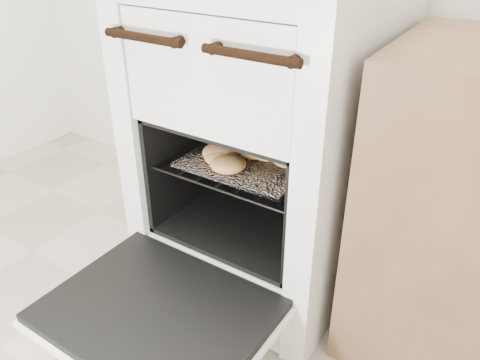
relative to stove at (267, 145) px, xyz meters
The scene contains 5 objects.
stove is the anchor object (origin of this frame).
oven_door 0.63m from the stove, 90.00° to the right, with size 0.60×0.47×0.04m.
oven_rack 0.08m from the stove, 90.00° to the right, with size 0.49×0.47×0.01m.
foil_sheet 0.10m from the stove, 90.00° to the right, with size 0.38×0.34×0.01m, color silver.
baked_rolls 0.12m from the stove, 88.64° to the right, with size 0.32×0.26×0.06m.
Camera 1 is at (0.84, -0.08, 1.15)m, focal length 35.00 mm.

